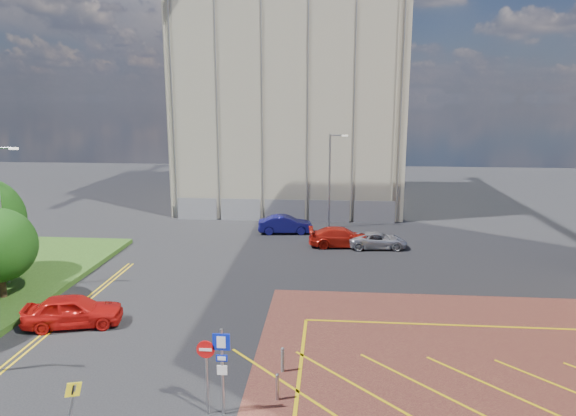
# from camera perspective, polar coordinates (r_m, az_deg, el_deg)

# --- Properties ---
(lamp_left_far) EXTENTS (1.53, 0.16, 8.00)m
(lamp_left_far) POSITION_cam_1_polar(r_m,az_deg,el_deg) (33.19, -29.22, -0.22)
(lamp_left_far) COLOR #9EA0A8
(lamp_left_far) RESTS_ON grass_bed
(lamp_back) EXTENTS (1.53, 0.16, 8.00)m
(lamp_back) POSITION_cam_1_polar(r_m,az_deg,el_deg) (43.32, 4.74, 3.42)
(lamp_back) COLOR #9EA0A8
(lamp_back) RESTS_ON ground
(sign_cluster) EXTENTS (1.17, 0.12, 3.20)m
(sign_cluster) POSITION_cam_1_polar(r_m,az_deg,el_deg) (18.54, -7.99, -16.68)
(sign_cluster) COLOR #9EA0A8
(sign_cluster) RESTS_ON ground
(warning_sign) EXTENTS (0.76, 0.42, 2.25)m
(warning_sign) POSITION_cam_1_polar(r_m,az_deg,el_deg) (18.49, -22.98, -19.55)
(warning_sign) COLOR #9EA0A8
(warning_sign) RESTS_ON ground
(construction_building) EXTENTS (21.20, 19.20, 22.00)m
(construction_building) POSITION_cam_1_polar(r_m,az_deg,el_deg) (54.99, 0.56, 12.22)
(construction_building) COLOR #B4AD93
(construction_building) RESTS_ON ground
(construction_fence) EXTENTS (21.60, 0.06, 2.00)m
(construction_fence) POSITION_cam_1_polar(r_m,az_deg,el_deg) (46.01, 0.84, -0.29)
(construction_fence) COLOR gray
(construction_fence) RESTS_ON ground
(car_red_left) EXTENTS (4.92, 2.91, 1.57)m
(car_red_left) POSITION_cam_1_polar(r_m,az_deg,el_deg) (27.37, -22.75, -10.47)
(car_red_left) COLOR red
(car_red_left) RESTS_ON ground
(car_blue_back) EXTENTS (4.57, 2.00, 1.46)m
(car_blue_back) POSITION_cam_1_polar(r_m,az_deg,el_deg) (42.10, -0.29, -1.83)
(car_blue_back) COLOR navy
(car_blue_back) RESTS_ON ground
(car_red_back) EXTENTS (5.06, 2.40, 1.43)m
(car_red_back) POSITION_cam_1_polar(r_m,az_deg,el_deg) (38.56, 5.98, -3.23)
(car_red_back) COLOR red
(car_red_back) RESTS_ON ground
(car_silver_back) EXTENTS (4.45, 2.30, 1.20)m
(car_silver_back) POSITION_cam_1_polar(r_m,az_deg,el_deg) (38.52, 9.92, -3.54)
(car_silver_back) COLOR #B7B7BF
(car_silver_back) RESTS_ON ground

